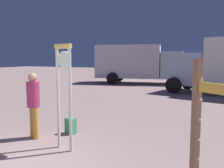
{
  "coord_description": "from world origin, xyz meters",
  "views": [
    {
      "loc": [
        3.35,
        -2.45,
        2.01
      ],
      "look_at": [
        0.06,
        4.17,
        1.2
      ],
      "focal_mm": 38.52,
      "sensor_mm": 36.0,
      "label": 1
    }
  ],
  "objects_px": {
    "box_truck_near": "(137,63)",
    "backpack": "(71,126)",
    "standing_clock": "(64,86)",
    "person_near_clock": "(33,102)",
    "arrow_sign": "(220,111)"
  },
  "relations": [
    {
      "from": "backpack",
      "to": "box_truck_near",
      "type": "bearing_deg",
      "value": 102.84
    },
    {
      "from": "standing_clock",
      "to": "backpack",
      "type": "relative_size",
      "value": 5.48
    },
    {
      "from": "backpack",
      "to": "person_near_clock",
      "type": "bearing_deg",
      "value": -131.7
    },
    {
      "from": "person_near_clock",
      "to": "arrow_sign",
      "type": "bearing_deg",
      "value": -12.6
    },
    {
      "from": "person_near_clock",
      "to": "box_truck_near",
      "type": "height_order",
      "value": "box_truck_near"
    },
    {
      "from": "person_near_clock",
      "to": "backpack",
      "type": "bearing_deg",
      "value": 48.3
    },
    {
      "from": "person_near_clock",
      "to": "backpack",
      "type": "relative_size",
      "value": 3.91
    },
    {
      "from": "box_truck_near",
      "to": "backpack",
      "type": "bearing_deg",
      "value": -77.16
    },
    {
      "from": "standing_clock",
      "to": "box_truck_near",
      "type": "bearing_deg",
      "value": 104.11
    },
    {
      "from": "standing_clock",
      "to": "arrow_sign",
      "type": "height_order",
      "value": "standing_clock"
    },
    {
      "from": "standing_clock",
      "to": "backpack",
      "type": "xyz_separation_m",
      "value": [
        -0.54,
        0.95,
        -1.19
      ]
    },
    {
      "from": "standing_clock",
      "to": "box_truck_near",
      "type": "distance_m",
      "value": 14.19
    },
    {
      "from": "arrow_sign",
      "to": "backpack",
      "type": "relative_size",
      "value": 4.77
    },
    {
      "from": "arrow_sign",
      "to": "person_near_clock",
      "type": "distance_m",
      "value": 4.38
    },
    {
      "from": "standing_clock",
      "to": "arrow_sign",
      "type": "relative_size",
      "value": 1.15
    }
  ]
}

